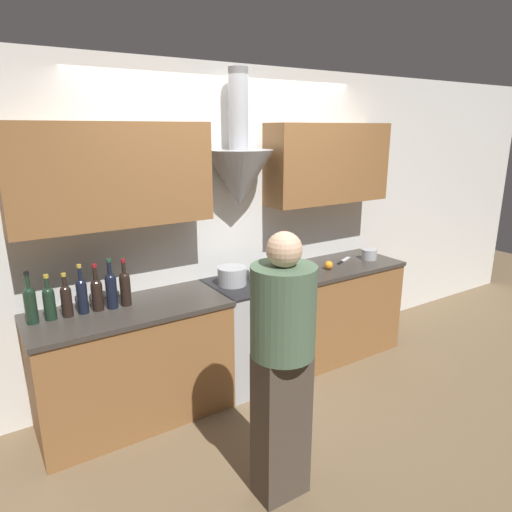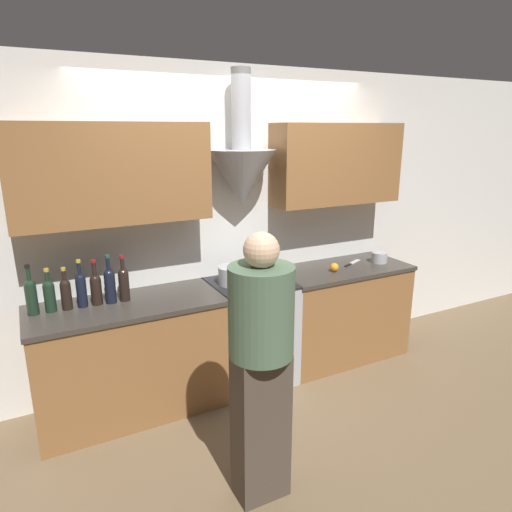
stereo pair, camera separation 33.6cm
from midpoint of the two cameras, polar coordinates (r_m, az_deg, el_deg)
ground_plane at (r=3.88m, az=-0.58°, el=-17.17°), size 12.00×12.00×0.00m
wall_back at (r=3.83m, az=-5.85°, el=6.14°), size 8.40×0.55×2.60m
counter_left at (r=3.59m, az=-17.76°, el=-12.74°), size 1.39×0.62×0.88m
counter_right at (r=4.42m, az=7.39°, el=-6.57°), size 1.25×0.62×0.88m
stove_range at (r=3.92m, az=-3.30°, el=-9.39°), size 0.65×0.60×0.88m
wine_bottle_0 at (r=3.36m, az=-29.02°, el=-5.19°), size 0.08×0.08×0.35m
wine_bottle_1 at (r=3.37m, az=-27.11°, el=-5.11°), size 0.08×0.08×0.31m
wine_bottle_2 at (r=3.37m, az=-25.31°, el=-4.92°), size 0.07×0.07×0.30m
wine_bottle_3 at (r=3.38m, az=-23.64°, el=-4.41°), size 0.07×0.07×0.35m
wine_bottle_4 at (r=3.40m, az=-21.99°, el=-4.30°), size 0.08×0.08×0.33m
wine_bottle_5 at (r=3.40m, az=-20.39°, el=-3.87°), size 0.08×0.08×0.36m
wine_bottle_6 at (r=3.42m, az=-18.79°, el=-3.69°), size 0.08×0.08×0.34m
stock_pot at (r=3.70m, az=-5.62°, el=-2.53°), size 0.23×0.23×0.15m
mixing_bowl at (r=3.80m, az=-1.35°, el=-2.47°), size 0.27×0.27×0.08m
orange_fruit at (r=4.11m, az=6.78°, el=-1.17°), size 0.08×0.08×0.08m
saucepan at (r=4.50m, az=11.91°, el=0.19°), size 0.15×0.15×0.10m
chefs_knife at (r=4.40m, az=8.78°, el=-0.58°), size 0.26×0.14×0.01m
person_foreground_left at (r=2.57m, az=-0.52°, el=-12.92°), size 0.36×0.36×1.60m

